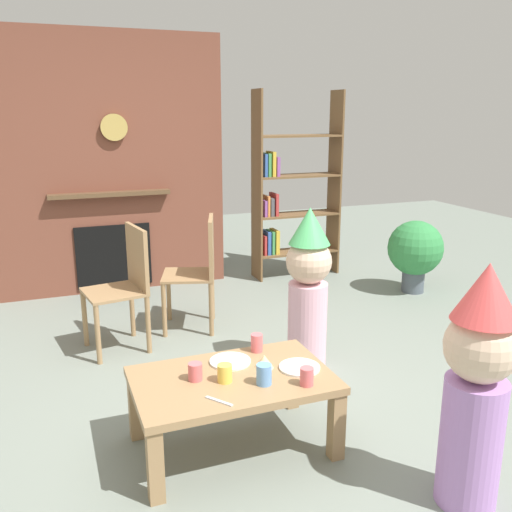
{
  "coord_description": "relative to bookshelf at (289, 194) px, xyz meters",
  "views": [
    {
      "loc": [
        -1.06,
        -2.77,
        1.7
      ],
      "look_at": [
        0.15,
        0.4,
        0.81
      ],
      "focal_mm": 38.96,
      "sensor_mm": 36.0,
      "label": 1
    }
  ],
  "objects": [
    {
      "name": "ground_plane",
      "position": [
        -1.28,
        -2.4,
        -0.86
      ],
      "size": [
        12.0,
        12.0,
        0.0
      ],
      "primitive_type": "plane",
      "color": "gray"
    },
    {
      "name": "brick_fireplace_feature",
      "position": [
        -1.78,
        0.2,
        0.33
      ],
      "size": [
        2.2,
        0.28,
        2.4
      ],
      "color": "brown",
      "rests_on": "ground_plane"
    },
    {
      "name": "bookshelf",
      "position": [
        0.0,
        0.0,
        0.0
      ],
      "size": [
        0.9,
        0.28,
        1.9
      ],
      "color": "brown",
      "rests_on": "ground_plane"
    },
    {
      "name": "coffee_table",
      "position": [
        -1.55,
        -2.75,
        -0.53
      ],
      "size": [
        1.0,
        0.63,
        0.4
      ],
      "color": "#9E7A51",
      "rests_on": "ground_plane"
    },
    {
      "name": "paper_cup_near_left",
      "position": [
        -1.43,
        -2.88,
        -0.41
      ],
      "size": [
        0.08,
        0.08,
        0.1
      ],
      "primitive_type": "cylinder",
      "color": "#669EE0",
      "rests_on": "coffee_table"
    },
    {
      "name": "paper_cup_near_right",
      "position": [
        -1.23,
        -2.97,
        -0.42
      ],
      "size": [
        0.07,
        0.07,
        0.09
      ],
      "primitive_type": "cylinder",
      "color": "#E5666B",
      "rests_on": "coffee_table"
    },
    {
      "name": "paper_cup_center",
      "position": [
        -1.6,
        -2.79,
        -0.42
      ],
      "size": [
        0.07,
        0.07,
        0.09
      ],
      "primitive_type": "cylinder",
      "color": "#F2CC4C",
      "rests_on": "coffee_table"
    },
    {
      "name": "paper_cup_far_left",
      "position": [
        -1.73,
        -2.72,
        -0.42
      ],
      "size": [
        0.07,
        0.07,
        0.09
      ],
      "primitive_type": "cylinder",
      "color": "#E5666B",
      "rests_on": "coffee_table"
    },
    {
      "name": "paper_cup_far_right",
      "position": [
        -1.32,
        -2.51,
        -0.41
      ],
      "size": [
        0.07,
        0.07,
        0.1
      ],
      "primitive_type": "cylinder",
      "color": "#E5666B",
      "rests_on": "coffee_table"
    },
    {
      "name": "paper_plate_front",
      "position": [
        -1.5,
        -2.59,
        -0.46
      ],
      "size": [
        0.22,
        0.22,
        0.01
      ],
      "primitive_type": "cylinder",
      "color": "white",
      "rests_on": "coffee_table"
    },
    {
      "name": "paper_plate_rear",
      "position": [
        -1.19,
        -2.79,
        -0.46
      ],
      "size": [
        0.21,
        0.21,
        0.01
      ],
      "primitive_type": "cylinder",
      "color": "white",
      "rests_on": "coffee_table"
    },
    {
      "name": "birthday_cake_slice",
      "position": [
        -1.36,
        -2.72,
        -0.43
      ],
      "size": [
        0.1,
        0.1,
        0.07
      ],
      "primitive_type": "cone",
      "color": "#EAC68C",
      "rests_on": "coffee_table"
    },
    {
      "name": "table_fork",
      "position": [
        -1.68,
        -2.97,
        -0.46
      ],
      "size": [
        0.1,
        0.13,
        0.01
      ],
      "primitive_type": "cube",
      "rotation": [
        0.0,
        0.0,
        2.21
      ],
      "color": "silver",
      "rests_on": "coffee_table"
    },
    {
      "name": "child_with_cone_hat",
      "position": [
        -0.71,
        -3.52,
        -0.28
      ],
      "size": [
        0.31,
        0.31,
        1.11
      ],
      "rotation": [
        0.0,
        0.0,
        2.4
      ],
      "color": "#B27FCC",
      "rests_on": "ground_plane"
    },
    {
      "name": "child_in_pink",
      "position": [
        -0.76,
        -2.02,
        -0.28
      ],
      "size": [
        0.3,
        0.3,
        1.1
      ],
      "rotation": [
        0.0,
        0.0,
        -2.38
      ],
      "color": "#EAB2C6",
      "rests_on": "ground_plane"
    },
    {
      "name": "dining_chair_left",
      "position": [
        -1.86,
        -1.27,
        -0.35
      ],
      "size": [
        0.46,
        0.46,
        0.9
      ],
      "rotation": [
        0.0,
        0.0,
        3.31
      ],
      "color": "#9E7A51",
      "rests_on": "ground_plane"
    },
    {
      "name": "dining_chair_middle",
      "position": [
        -1.26,
        -1.1,
        -0.35
      ],
      "size": [
        0.5,
        0.5,
        0.9
      ],
      "rotation": [
        0.0,
        0.0,
        2.83
      ],
      "color": "#9E7A51",
      "rests_on": "ground_plane"
    },
    {
      "name": "potted_plant_tall",
      "position": [
        0.9,
        -0.94,
        -0.45
      ],
      "size": [
        0.52,
        0.52,
        0.69
      ],
      "color": "#4C5660",
      "rests_on": "ground_plane"
    }
  ]
}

